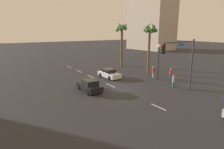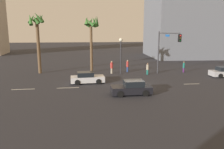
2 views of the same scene
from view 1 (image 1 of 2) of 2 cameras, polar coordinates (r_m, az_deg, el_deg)
name	(u,v)px [view 1 (image 1 of 2)]	position (r m, az deg, el deg)	size (l,w,h in m)	color
ground_plane	(118,89)	(23.90, 1.91, -4.42)	(220.00, 220.00, 0.00)	#28282D
lane_stripe_0	(69,67)	(39.63, -12.98, 2.35)	(2.38, 0.14, 0.01)	silver
lane_stripe_1	(79,71)	(34.75, -9.99, 0.99)	(2.46, 0.14, 0.01)	silver
lane_stripe_2	(91,77)	(30.43, -6.44, -0.62)	(2.47, 0.14, 0.01)	silver
lane_stripe_3	(110,85)	(25.40, -0.49, -3.33)	(2.23, 0.14, 0.01)	silver
lane_stripe_4	(158,107)	(18.97, 13.94, -9.59)	(1.97, 0.14, 0.01)	silver
car_0	(109,74)	(29.43, -0.89, 0.25)	(4.18, 2.07, 1.38)	silver
car_1	(89,86)	(23.12, -6.90, -3.42)	(4.05, 1.86, 1.44)	black
traffic_signal	(183,57)	(22.73, 20.76, 4.99)	(0.86, 6.17, 6.28)	#38383D
streetlamp	(159,55)	(28.35, 14.05, 5.85)	(0.56, 0.56, 5.32)	#2D2D33
pedestrian_0	(153,72)	(30.01, 12.49, 0.88)	(0.53, 0.53, 1.89)	#B2A58C
pedestrian_1	(171,74)	(28.97, 17.47, 0.14)	(0.45, 0.45, 1.87)	#2D478C
pedestrian_2	(173,81)	(25.62, 18.23, -1.82)	(0.47, 0.47, 1.69)	#1E7266
palm_tree_0	(150,34)	(32.57, 11.51, 11.90)	(2.32, 2.27, 8.70)	brown
palm_tree_1	(122,34)	(38.68, 2.98, 12.29)	(2.49, 2.50, 9.02)	brown
building_0	(152,10)	(77.29, 12.10, 18.68)	(16.32, 11.01, 29.99)	#B2A38E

